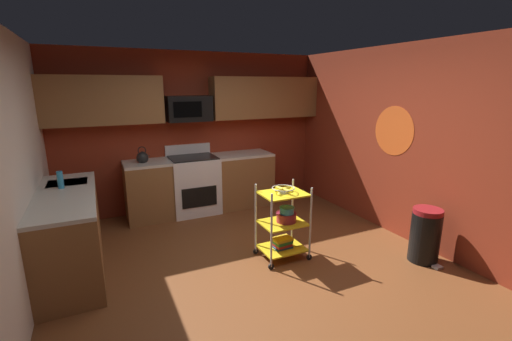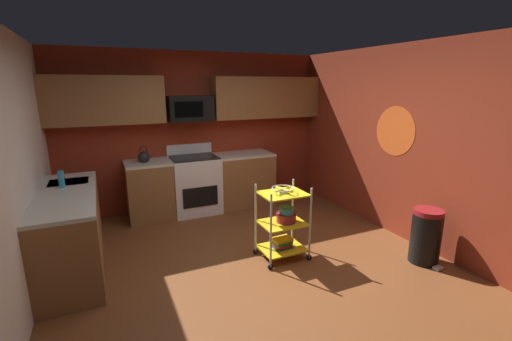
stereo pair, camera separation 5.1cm
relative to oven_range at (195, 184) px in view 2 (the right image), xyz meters
The scene contains 17 objects.
floor 2.17m from the oven_range, 86.03° to the right, with size 4.40×4.80×0.04m, color brown.
wall_back 0.90m from the oven_range, 65.87° to the left, with size 4.52×0.06×2.60m, color maroon.
wall_left 3.07m from the oven_range, 134.73° to the right, with size 0.06×4.80×2.60m, color silver.
wall_right 3.28m from the oven_range, 41.52° to the right, with size 0.06×4.80×2.60m, color maroon.
wall_flower_decal 3.17m from the oven_range, 38.95° to the right, with size 0.68×0.68×0.00m, color #E5591E.
counter_run 0.87m from the oven_range, 142.11° to the right, with size 3.41×2.44×0.92m.
oven_range is the anchor object (origin of this frame).
upper_cabinets 1.39m from the oven_range, 36.30° to the left, with size 4.40×0.33×0.70m.
microwave 1.23m from the oven_range, 90.26° to the left, with size 0.70×0.39×0.40m.
rolling_cart 2.07m from the oven_range, 74.63° to the right, with size 0.59×0.44×0.91m.
fruit_bowl 2.11m from the oven_range, 74.63° to the right, with size 0.27×0.27×0.07m.
mixing_bowl_large 2.09m from the oven_range, 73.32° to the right, with size 0.25×0.25×0.11m.
mixing_bowl_small 2.11m from the oven_range, 73.77° to the right, with size 0.18×0.18×0.08m.
book_stack 2.09m from the oven_range, 74.63° to the right, with size 0.24×0.19×0.13m.
kettle 0.93m from the oven_range, behind, with size 0.21×0.18×0.26m.
dish_soap_bottle 2.13m from the oven_range, 150.77° to the right, with size 0.06×0.06×0.20m, color #2D8CBF.
trash_can 3.47m from the oven_range, 53.84° to the right, with size 0.34×0.42×0.66m.
Camera 2 is at (-1.49, -3.27, 2.07)m, focal length 24.11 mm.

